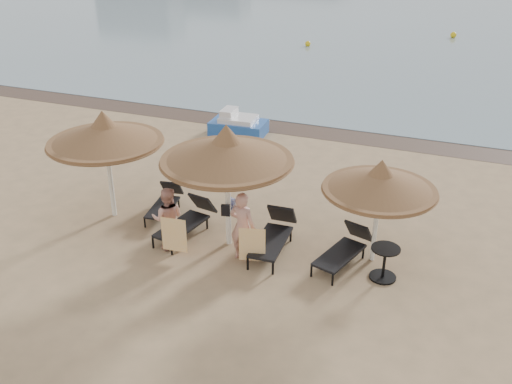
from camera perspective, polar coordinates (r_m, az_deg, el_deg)
ground at (r=14.60m, az=-2.47°, el=-6.20°), size 160.00×160.00×0.00m
wet_sand_strip at (r=22.64m, az=7.07°, el=5.92°), size 200.00×1.60×0.01m
palapa_left at (r=15.86m, az=-14.91°, el=5.69°), size 3.15×3.15×3.12m
palapa_center at (r=13.86m, az=-2.95°, el=4.15°), size 3.32×3.32×3.29m
palapa_right at (r=13.63m, az=12.31°, el=1.03°), size 2.74×2.74×2.72m
lounger_far_left at (r=16.54m, az=-9.05°, el=-0.96°), size 0.84×1.81×0.78m
lounger_near_left at (r=15.40m, az=-6.82°, el=-2.74°), size 1.02×2.12×0.91m
lounger_near_right at (r=14.62m, az=1.83°, el=-4.18°), size 0.80×2.16×0.95m
lounger_far_right at (r=14.26m, az=8.92°, el=-5.55°), size 1.18×2.05×0.87m
side_table at (r=13.83m, az=12.69°, el=-7.03°), size 0.69×0.69×0.83m
person_left at (r=14.53m, az=-8.84°, el=-2.19°), size 1.05×0.87×1.97m
person_right at (r=13.86m, az=-1.37°, el=-2.94°), size 1.04×0.74×2.14m
towel_left at (r=14.28m, az=-8.20°, el=-4.27°), size 0.67×0.08×0.93m
towel_right at (r=13.77m, az=-0.40°, el=-5.30°), size 0.63×0.18×0.90m
bag_patterned at (r=14.66m, az=-2.52°, el=-1.16°), size 0.27×0.18×0.33m
bag_dark at (r=14.39m, az=-3.06°, el=-1.84°), size 0.23×0.12×0.31m
pedal_boat at (r=22.23m, az=-1.84°, el=6.71°), size 2.17×1.35×0.98m
buoy_left at (r=37.58m, az=5.20°, el=14.55°), size 0.35×0.35×0.35m
buoy_mid at (r=42.26m, az=19.14°, el=14.62°), size 0.41×0.41×0.41m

